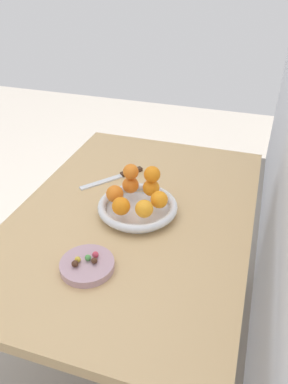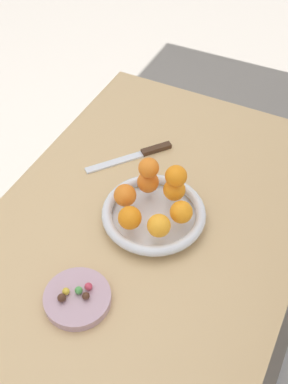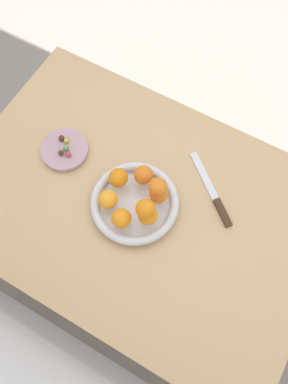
{
  "view_description": "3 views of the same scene",
  "coord_description": "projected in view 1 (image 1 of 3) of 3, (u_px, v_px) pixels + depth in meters",
  "views": [
    {
      "loc": [
        0.94,
        0.33,
        1.47
      ],
      "look_at": [
        0.03,
        0.04,
        0.85
      ],
      "focal_mm": 35.0,
      "sensor_mm": 36.0,
      "label": 1
    },
    {
      "loc": [
        0.7,
        0.33,
        1.68
      ],
      "look_at": [
        -0.01,
        -0.02,
        0.82
      ],
      "focal_mm": 45.0,
      "sensor_mm": 36.0,
      "label": 2
    },
    {
      "loc": [
        -0.21,
        0.33,
        1.79
      ],
      "look_at": [
        -0.02,
        -0.0,
        0.84
      ],
      "focal_mm": 35.0,
      "sensor_mm": 36.0,
      "label": 3
    }
  ],
  "objects": [
    {
      "name": "fruit_bowl",
      "position": [
        137.0,
        208.0,
        1.21
      ],
      "size": [
        0.26,
        0.26,
        0.04
      ],
      "color": "silver",
      "rests_on": "dining_table"
    },
    {
      "name": "orange_2",
      "position": [
        151.0,
        188.0,
        1.23
      ],
      "size": [
        0.06,
        0.06,
        0.06
      ],
      "primitive_type": "sphere",
      "color": "orange",
      "rests_on": "fruit_bowl"
    },
    {
      "name": "orange_4",
      "position": [
        115.0,
        194.0,
        1.2
      ],
      "size": [
        0.06,
        0.06,
        0.06
      ],
      "primitive_type": "sphere",
      "color": "orange",
      "rests_on": "fruit_bowl"
    },
    {
      "name": "orange_0",
      "position": [
        144.0,
        209.0,
        1.13
      ],
      "size": [
        0.06,
        0.06,
        0.06
      ],
      "primitive_type": "sphere",
      "color": "orange",
      "rests_on": "fruit_bowl"
    },
    {
      "name": "candy_ball_4",
      "position": [
        78.0,
        259.0,
        1.0
      ],
      "size": [
        0.02,
        0.02,
        0.02
      ],
      "primitive_type": "sphere",
      "color": "gold",
      "rests_on": "candy_dish"
    },
    {
      "name": "candy_ball_3",
      "position": [
        88.0,
        258.0,
        1.01
      ],
      "size": [
        0.02,
        0.02,
        0.02
      ],
      "primitive_type": "sphere",
      "color": "#4C9947",
      "rests_on": "candy_dish"
    },
    {
      "name": "candy_dish",
      "position": [
        87.0,
        265.0,
        1.01
      ],
      "size": [
        0.15,
        0.15,
        0.02
      ],
      "primitive_type": "cylinder",
      "color": "#B28C99",
      "rests_on": "dining_table"
    },
    {
      "name": "orange_1",
      "position": [
        160.0,
        199.0,
        1.18
      ],
      "size": [
        0.06,
        0.06,
        0.06
      ],
      "primitive_type": "sphere",
      "color": "orange",
      "rests_on": "fruit_bowl"
    },
    {
      "name": "dining_table",
      "position": [
        134.0,
        233.0,
        1.28
      ],
      "size": [
        1.1,
        0.76,
        0.74
      ],
      "color": "tan",
      "rests_on": "ground_plane"
    },
    {
      "name": "ground_plane",
      "position": [
        137.0,
        349.0,
        1.64
      ],
      "size": [
        6.0,
        6.0,
        0.0
      ],
      "primitive_type": "plane",
      "color": "gray"
    },
    {
      "name": "knife",
      "position": [
        118.0,
        177.0,
        1.41
      ],
      "size": [
        0.21,
        0.18,
        0.01
      ],
      "color": "#3F2819",
      "rests_on": "dining_table"
    },
    {
      "name": "orange_7",
      "position": [
        152.0,
        174.0,
        1.2
      ],
      "size": [
        0.05,
        0.05,
        0.05
      ],
      "primitive_type": "sphere",
      "color": "orange",
      "rests_on": "orange_2"
    },
    {
      "name": "orange_5",
      "position": [
        121.0,
        206.0,
        1.14
      ],
      "size": [
        0.06,
        0.06,
        0.06
      ],
      "primitive_type": "sphere",
      "color": "orange",
      "rests_on": "fruit_bowl"
    },
    {
      "name": "candy_ball_1",
      "position": [
        94.0,
        261.0,
        1.0
      ],
      "size": [
        0.02,
        0.02,
        0.02
      ],
      "primitive_type": "sphere",
      "color": "#472819",
      "rests_on": "candy_dish"
    },
    {
      "name": "orange_6",
      "position": [
        131.0,
        172.0,
        1.21
      ],
      "size": [
        0.05,
        0.05,
        0.05
      ],
      "primitive_type": "sphere",
      "color": "orange",
      "rests_on": "orange_3"
    },
    {
      "name": "orange_3",
      "position": [
        131.0,
        185.0,
        1.25
      ],
      "size": [
        0.06,
        0.06,
        0.06
      ],
      "primitive_type": "sphere",
      "color": "orange",
      "rests_on": "fruit_bowl"
    },
    {
      "name": "candy_ball_2",
      "position": [
        95.0,
        255.0,
        1.02
      ],
      "size": [
        0.02,
        0.02,
        0.02
      ],
      "primitive_type": "sphere",
      "color": "#C6384C",
      "rests_on": "candy_dish"
    },
    {
      "name": "candy_ball_0",
      "position": [
        75.0,
        264.0,
        0.99
      ],
      "size": [
        0.02,
        0.02,
        0.02
      ],
      "primitive_type": "sphere",
      "color": "#472819",
      "rests_on": "candy_dish"
    }
  ]
}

